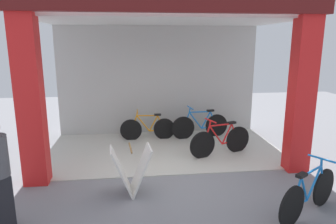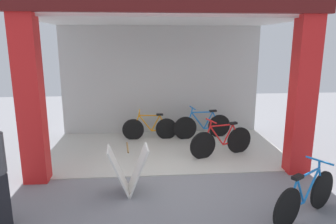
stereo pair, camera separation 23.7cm
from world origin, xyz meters
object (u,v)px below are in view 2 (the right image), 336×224
at_px(sandwich_board_sign, 128,170).
at_px(bicycle_inside_2, 222,141).
at_px(bicycle_inside_0, 203,126).
at_px(bicycle_parked_0, 306,197).
at_px(bicycle_inside_1, 150,128).

bearing_deg(sandwich_board_sign, bicycle_inside_2, 38.04).
xyz_separation_m(bicycle_inside_0, bicycle_parked_0, (0.80, -4.10, -0.01)).
bearing_deg(bicycle_parked_0, bicycle_inside_1, 118.94).
height_order(bicycle_inside_2, bicycle_parked_0, bicycle_inside_2).
relative_size(bicycle_inside_0, bicycle_inside_2, 1.04).
height_order(bicycle_inside_1, bicycle_inside_2, bicycle_inside_2).
height_order(bicycle_inside_1, sandwich_board_sign, sandwich_board_sign).
relative_size(bicycle_inside_0, sandwich_board_sign, 1.87).
height_order(bicycle_inside_0, sandwich_board_sign, bicycle_inside_0).
bearing_deg(bicycle_inside_2, bicycle_inside_0, 97.59).
bearing_deg(bicycle_parked_0, bicycle_inside_2, 102.73).
bearing_deg(bicycle_inside_0, bicycle_parked_0, -79.00).
distance_m(bicycle_inside_1, sandwich_board_sign, 3.09).
xyz_separation_m(bicycle_inside_2, sandwich_board_sign, (-2.12, -1.66, 0.07)).
xyz_separation_m(bicycle_inside_1, bicycle_parked_0, (2.26, -4.10, 0.02)).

